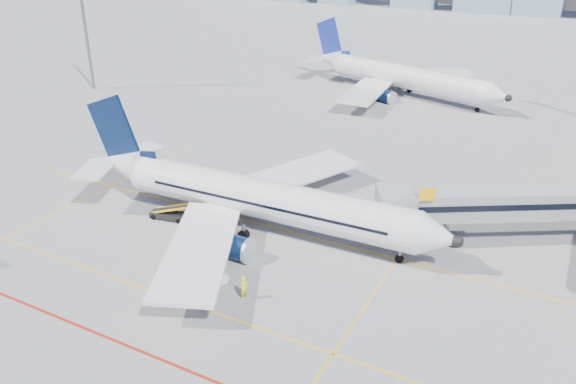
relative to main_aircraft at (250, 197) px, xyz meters
name	(u,v)px	position (x,y,z in m)	size (l,w,h in m)	color
ground	(215,262)	(0.67, -7.18, -3.22)	(420.00, 420.00, 0.00)	gray
apron_markings	(182,283)	(0.10, -11.09, -3.22)	(90.00, 35.12, 0.01)	#FFB20D
jet_bridge	(531,204)	(24.18, 9.73, 0.52)	(23.55, 15.78, 6.30)	gray
floodlight_mast_nw	(83,13)	(-54.33, 32.82, 10.37)	(3.20, 0.61, 25.45)	slate
main_aircraft	(250,197)	(0.00, 0.00, 0.00)	(39.74, 34.62, 11.58)	silver
second_aircraft	(399,76)	(-2.94, 55.51, 0.00)	(40.41, 34.41, 12.16)	silver
baggage_tug	(216,275)	(2.51, -9.57, -2.58)	(2.19, 1.78, 1.34)	silver
cargo_dolly	(205,245)	(-0.63, -6.77, -2.09)	(4.08, 2.60, 2.07)	black
belt_loader	(170,214)	(-8.01, -2.49, -2.65)	(5.47, 2.13, 2.19)	black
ramp_worker	(244,288)	(5.86, -10.52, -2.22)	(0.73, 0.48, 2.01)	yellow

